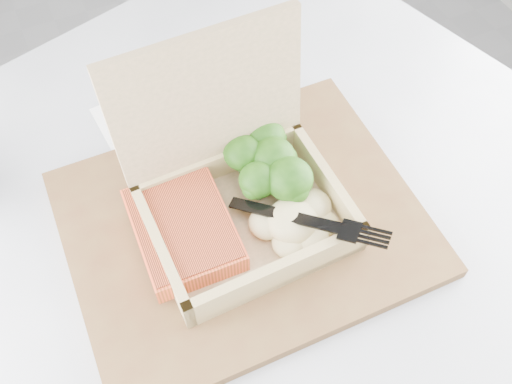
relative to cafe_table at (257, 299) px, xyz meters
name	(u,v)px	position (x,y,z in m)	size (l,w,h in m)	color
cafe_table	(257,299)	(0.00, 0.00, 0.00)	(1.04, 1.04, 0.74)	black
serving_tray	(244,223)	(-0.01, 0.01, 0.20)	(0.37, 0.30, 0.02)	brown
takeout_container	(235,183)	(-0.01, 0.03, 0.25)	(0.20, 0.18, 0.19)	tan
salmon_fillet	(183,229)	(-0.08, 0.01, 0.23)	(0.09, 0.12, 0.03)	#FF5B31
broccoli_pile	(273,163)	(0.04, 0.04, 0.24)	(0.11, 0.11, 0.04)	#316C18
mashed_potatoes	(292,221)	(0.03, -0.03, 0.23)	(0.09, 0.08, 0.03)	#D4C489
plastic_fork	(264,208)	(0.00, -0.01, 0.24)	(0.13, 0.14, 0.03)	black
receipt	(133,132)	(-0.08, 0.19, 0.19)	(0.07, 0.12, 0.00)	white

